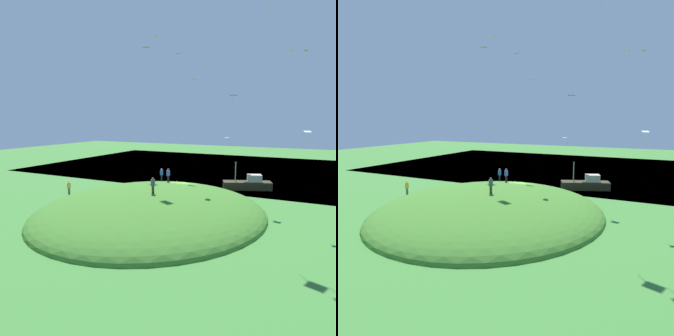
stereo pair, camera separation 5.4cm
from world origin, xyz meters
TOP-DOWN VIEW (x-y plane):
  - ground_plane at (0.00, 0.00)m, footprint 160.00×160.00m
  - lake_water at (-27.26, 0.00)m, footprint 46.58×80.00m
  - grass_hill at (8.10, 0.05)m, footprint 26.69×24.33m
  - boat_on_lake at (-8.35, 6.76)m, footprint 4.49×7.08m
  - person_with_child at (8.84, 0.69)m, footprint 0.63×0.63m
  - person_near_shore at (9.23, -10.69)m, footprint 0.48×0.48m
  - person_watching_kites at (-0.98, -3.51)m, footprint 0.59×0.59m
  - person_on_hilltop at (1.16, -1.40)m, footprint 0.64×0.64m
  - kite_1 at (1.43, 2.16)m, footprint 0.83×0.65m
  - kite_2 at (-6.20, -3.45)m, footprint 0.73×0.92m
  - kite_3 at (-7.86, 3.61)m, footprint 0.90×0.73m
  - kite_4 at (2.67, -2.35)m, footprint 1.18×1.40m
  - kite_5 at (6.95, 13.23)m, footprint 0.94×0.74m
  - kite_6 at (-13.53, 2.81)m, footprint 0.96×1.23m
  - kite_7 at (5.18, 14.98)m, footprint 0.69×0.77m
  - kite_9 at (-0.11, 9.09)m, footprint 0.72×0.88m
  - kite_10 at (-4.10, -7.62)m, footprint 0.94×1.21m
  - kite_12 at (-5.03, 13.63)m, footprint 0.71×0.54m
  - mooring_post at (-4.07, -2.64)m, footprint 0.14×0.14m

SIDE VIEW (x-z plane):
  - lake_water at x=-27.26m, z-range -0.40..0.00m
  - ground_plane at x=0.00m, z-range 0.00..0.00m
  - grass_hill at x=8.10m, z-range -2.40..2.40m
  - mooring_post at x=-4.07m, z-range 0.00..1.19m
  - boat_on_lake at x=-8.35m, z-range -1.24..2.74m
  - person_near_shore at x=9.23m, z-range 1.32..3.04m
  - person_watching_kites at x=-0.98m, z-range 1.84..3.62m
  - person_on_hilltop at x=1.16m, z-range 2.25..4.03m
  - person_with_child at x=8.84m, z-range 2.60..4.30m
  - kite_3 at x=-7.86m, z-range 6.69..8.03m
  - kite_7 at x=5.18m, z-range 8.15..9.58m
  - kite_9 at x=-0.11m, z-range 10.61..11.78m
  - kite_6 at x=-13.53m, z-range 12.71..14.77m
  - kite_1 at x=1.43m, z-range 13.74..15.56m
  - kite_5 at x=6.95m, z-range 14.97..16.79m
  - kite_12 at x=-5.03m, z-range 16.98..18.83m
  - kite_2 at x=-6.20m, z-range 18.39..20.34m
  - kite_4 at x=2.67m, z-range 19.04..20.50m
  - kite_10 at x=-4.10m, z-range 19.29..21.24m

